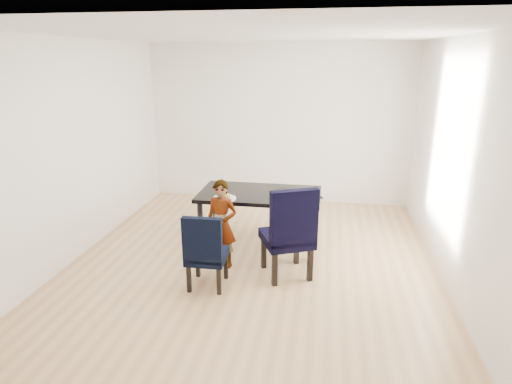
% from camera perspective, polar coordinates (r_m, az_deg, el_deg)
% --- Properties ---
extents(floor, '(4.50, 5.00, 0.01)m').
position_cam_1_polar(floor, '(5.50, -0.35, -9.15)').
color(floor, tan).
rests_on(floor, ground).
extents(ceiling, '(4.50, 5.00, 0.01)m').
position_cam_1_polar(ceiling, '(4.92, -0.41, 20.33)').
color(ceiling, white).
rests_on(ceiling, wall_back).
extents(wall_back, '(4.50, 0.01, 2.70)m').
position_cam_1_polar(wall_back, '(7.48, 2.98, 8.95)').
color(wall_back, white).
rests_on(wall_back, ground).
extents(wall_front, '(4.50, 0.01, 2.70)m').
position_cam_1_polar(wall_front, '(2.72, -9.59, -6.93)').
color(wall_front, white).
rests_on(wall_front, ground).
extents(wall_left, '(0.01, 5.00, 2.70)m').
position_cam_1_polar(wall_left, '(5.86, -22.76, 5.20)').
color(wall_left, beige).
rests_on(wall_left, ground).
extents(wall_right, '(0.01, 5.00, 2.70)m').
position_cam_1_polar(wall_right, '(5.16, 25.16, 3.38)').
color(wall_right, white).
rests_on(wall_right, ground).
extents(dining_table, '(1.60, 0.90, 0.75)m').
position_cam_1_polar(dining_table, '(5.80, 0.49, -3.60)').
color(dining_table, black).
rests_on(dining_table, floor).
extents(chair_left, '(0.43, 0.45, 0.88)m').
position_cam_1_polar(chair_left, '(4.79, -6.54, -7.61)').
color(chair_left, black).
rests_on(chair_left, floor).
extents(chair_right, '(0.72, 0.73, 1.11)m').
position_cam_1_polar(chair_right, '(4.96, 4.13, -5.14)').
color(chair_right, black).
rests_on(chair_right, floor).
extents(child, '(0.44, 0.33, 1.09)m').
position_cam_1_polar(child, '(5.17, -4.62, -4.31)').
color(child, orange).
rests_on(child, floor).
extents(plate, '(0.31, 0.31, 0.02)m').
position_cam_1_polar(plate, '(5.42, -4.24, -0.85)').
color(plate, white).
rests_on(plate, dining_table).
extents(sandwich, '(0.17, 0.08, 0.07)m').
position_cam_1_polar(sandwich, '(5.40, -4.22, -0.46)').
color(sandwich, '#A9823C').
rests_on(sandwich, plate).
extents(laptop, '(0.35, 0.29, 0.02)m').
position_cam_1_polar(laptop, '(5.47, 7.23, -0.75)').
color(laptop, black).
rests_on(laptop, dining_table).
extents(cable_tangle, '(0.18, 0.18, 0.01)m').
position_cam_1_polar(cable_tangle, '(5.66, 3.69, -0.09)').
color(cable_tangle, black).
rests_on(cable_tangle, dining_table).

